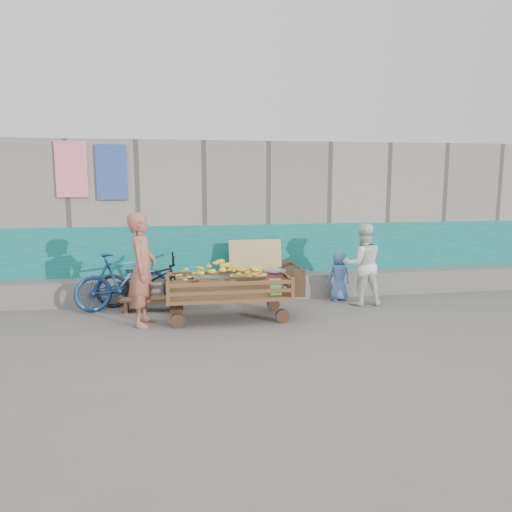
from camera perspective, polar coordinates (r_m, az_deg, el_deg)
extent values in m
plane|color=#5F5C58|center=(7.43, 0.53, -9.09)|extent=(80.00, 80.00, 0.00)
cube|color=gray|center=(11.16, -3.21, 4.80)|extent=(12.00, 3.00, 3.00)
cube|color=#076D70|center=(9.76, -2.16, -0.52)|extent=(12.00, 0.03, 1.40)
cube|color=#66625E|center=(9.62, -1.96, -3.54)|extent=(12.00, 0.50, 0.45)
cube|color=tan|center=(9.43, -0.06, -0.23)|extent=(1.00, 0.19, 0.68)
cube|color=pink|center=(9.68, -20.35, 9.27)|extent=(0.55, 0.03, 1.00)
cube|color=#3450A8|center=(9.57, -16.16, 9.18)|extent=(0.55, 0.03, 1.00)
cube|color=brown|center=(8.20, -3.20, -4.37)|extent=(2.00, 1.00, 0.06)
cylinder|color=#332015|center=(7.87, -8.96, -7.33)|extent=(0.22, 0.07, 0.22)
cube|color=brown|center=(7.65, -10.04, -4.04)|extent=(0.06, 0.06, 0.31)
cylinder|color=#332015|center=(8.58, -9.04, -5.97)|extent=(0.22, 0.07, 0.22)
cube|color=brown|center=(8.56, -10.02, -2.66)|extent=(0.06, 0.06, 0.31)
cylinder|color=#332015|center=(8.06, 3.06, -6.85)|extent=(0.22, 0.07, 0.22)
cube|color=brown|center=(7.87, 4.20, -3.56)|extent=(0.06, 0.06, 0.31)
cylinder|color=#332015|center=(8.75, 2.00, -5.56)|extent=(0.22, 0.07, 0.22)
cube|color=brown|center=(8.76, 2.74, -2.27)|extent=(0.06, 0.06, 0.31)
cube|color=brown|center=(7.71, -2.82, -4.15)|extent=(1.93, 0.04, 0.06)
cube|color=brown|center=(7.68, -2.82, -3.18)|extent=(1.93, 0.04, 0.06)
cube|color=brown|center=(8.62, -3.56, -2.76)|extent=(1.93, 0.04, 0.06)
cube|color=brown|center=(8.59, -3.57, -1.89)|extent=(1.93, 0.04, 0.06)
cube|color=brown|center=(8.12, -10.02, -3.62)|extent=(0.04, 0.93, 0.06)
cube|color=brown|center=(8.09, -10.05, -2.70)|extent=(0.04, 0.93, 0.06)
cube|color=brown|center=(8.33, 3.43, -3.18)|extent=(0.04, 0.93, 0.06)
cube|color=brown|center=(8.30, 3.43, -2.28)|extent=(0.04, 0.93, 0.06)
cylinder|color=#332015|center=(8.32, 4.79, -1.25)|extent=(0.04, 0.89, 0.04)
cube|color=#332015|center=(8.73, 3.60, -2.02)|extent=(0.20, 0.04, 0.44)
cube|color=#332015|center=(7.95, 4.96, -3.13)|extent=(0.20, 0.04, 0.44)
ellipsoid|color=yellow|center=(8.13, -4.00, -2.53)|extent=(1.44, 0.78, 0.49)
cylinder|color=#DC4777|center=(8.28, 2.15, -3.00)|extent=(0.27, 0.27, 0.29)
cylinder|color=silver|center=(8.25, 2.16, -1.94)|extent=(0.03, 0.03, 0.07)
cylinder|color=silver|center=(8.24, 2.16, -1.64)|extent=(0.38, 0.38, 0.02)
cube|color=#4AC354|center=(7.97, 2.22, -3.55)|extent=(0.18, 0.13, 0.24)
cube|color=brown|center=(8.88, -12.17, -4.82)|extent=(0.95, 0.29, 0.04)
cube|color=brown|center=(8.94, -14.60, -5.64)|extent=(0.06, 0.27, 0.19)
cube|color=brown|center=(8.90, -9.68, -5.54)|extent=(0.06, 0.27, 0.19)
imported|color=#A35B46|center=(7.96, -12.85, -1.51)|extent=(0.54, 0.72, 1.78)
imported|color=white|center=(9.25, 12.08, -0.95)|extent=(0.75, 0.60, 1.49)
imported|color=#4672B8|center=(9.55, 9.48, -2.24)|extent=(0.48, 0.33, 0.94)
imported|color=black|center=(9.20, -12.37, -2.75)|extent=(1.82, 0.70, 0.94)
imported|color=navy|center=(9.12, -15.02, -2.72)|extent=(1.74, 1.08, 1.01)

